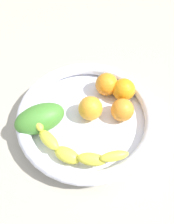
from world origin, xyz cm
name	(u,v)px	position (x,y,z in cm)	size (l,w,h in cm)	color
kitchen_counter	(87,126)	(0.00, 0.00, 1.50)	(120.00, 120.00, 3.00)	#A49D8D
fruit_bowl	(87,118)	(0.00, 0.00, 5.82)	(34.44, 34.44, 5.47)	silver
banana_draped_left	(70,148)	(-9.00, 4.55, 8.31)	(15.04, 21.41, 5.46)	yellow
orange_front	(122,110)	(-0.02, -8.58, 8.17)	(5.62, 5.62, 5.62)	orange
orange_mid_left	(90,108)	(1.02, -0.92, 8.34)	(5.97, 5.97, 5.97)	orange
orange_mid_right	(124,90)	(6.10, -9.95, 8.28)	(5.86, 5.86, 5.86)	orange
orange_rear	(107,84)	(8.24, -5.81, 8.31)	(5.92, 5.92, 5.92)	orange
mango_green	(40,118)	(-0.98, 11.16, 8.50)	(12.05, 6.98, 6.29)	#43862F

